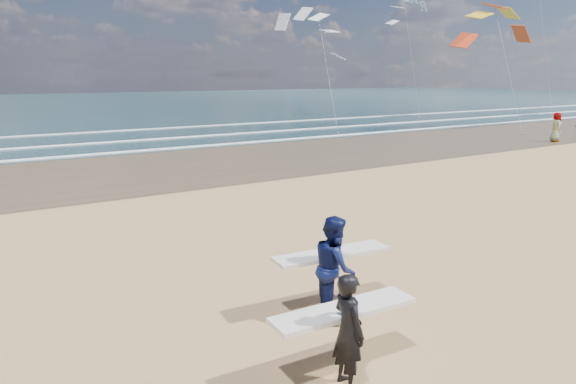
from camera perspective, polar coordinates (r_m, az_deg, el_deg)
wet_sand_strip at (r=34.59m, az=14.93°, el=5.58°), size 220.00×12.00×0.01m
ocean at (r=81.46m, az=-14.34°, el=9.59°), size 220.00×100.00×0.02m
foam_breakers at (r=42.07m, az=4.80°, el=7.26°), size 220.00×11.70×0.05m
surfer_near at (r=7.18m, az=6.64°, el=-14.70°), size 2.22×0.98×1.63m
surfer_far at (r=9.00m, az=5.17°, el=-8.21°), size 2.24×1.26×1.82m
beachgoer_0 at (r=36.80m, az=27.63°, el=6.42°), size 1.01×1.08×1.86m
kite_0 at (r=42.09m, az=22.66°, el=15.31°), size 7.88×4.97×10.64m
kite_1 at (r=39.54m, az=4.12°, el=14.93°), size 6.43×4.81×9.66m
kite_2 at (r=56.91m, az=26.47°, el=15.95°), size 5.99×4.76×15.40m
kite_5 at (r=55.26m, az=13.45°, el=15.38°), size 5.49×4.70×12.74m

